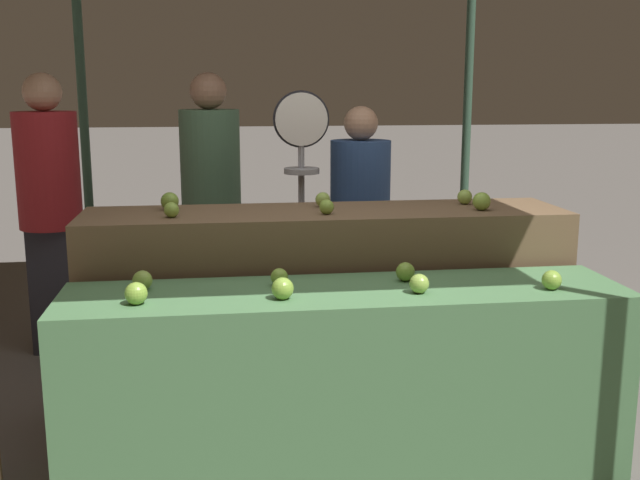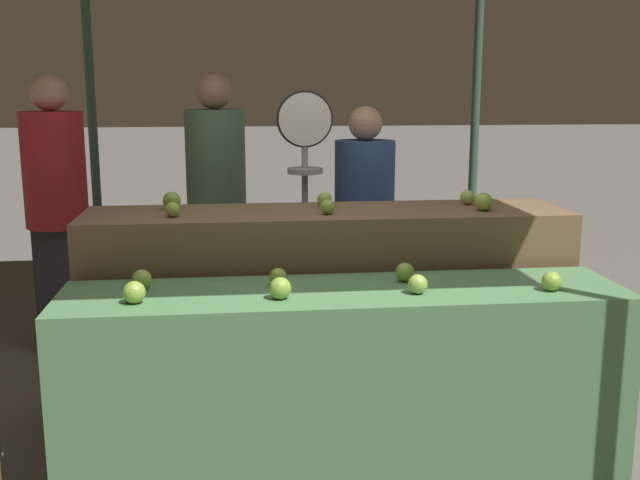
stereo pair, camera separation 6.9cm
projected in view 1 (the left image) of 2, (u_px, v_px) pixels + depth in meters
ground_plane at (345, 477)px, 3.26m from camera, size 60.00×60.00×0.00m
display_counter_front at (346, 386)px, 3.18m from camera, size 2.34×0.55×0.85m
display_counter_back at (326, 317)px, 3.73m from camera, size 2.34×0.55×1.08m
apple_front_0 at (136, 293)px, 2.87m from camera, size 0.09×0.09×0.09m
apple_front_1 at (283, 288)px, 2.94m from camera, size 0.09×0.09×0.09m
apple_front_2 at (419, 284)px, 3.03m from camera, size 0.08×0.08×0.08m
apple_front_3 at (552, 280)px, 3.08m from camera, size 0.08×0.08×0.08m
apple_front_4 at (142, 280)px, 3.07m from camera, size 0.08×0.08×0.08m
apple_front_5 at (279, 277)px, 3.15m from camera, size 0.07×0.07×0.07m
apple_front_6 at (405, 272)px, 3.22m from camera, size 0.08×0.08×0.08m
apple_back_0 at (171, 210)px, 3.42m from camera, size 0.07×0.07×0.07m
apple_back_1 at (327, 207)px, 3.51m from camera, size 0.07×0.07×0.07m
apple_back_2 at (482, 201)px, 3.62m from camera, size 0.09×0.09×0.09m
apple_back_3 at (170, 201)px, 3.63m from camera, size 0.09×0.09×0.09m
apple_back_4 at (323, 200)px, 3.72m from camera, size 0.07×0.07×0.07m
apple_back_5 at (465, 197)px, 3.81m from camera, size 0.08×0.08×0.08m
produce_scale at (302, 169)px, 4.20m from camera, size 0.32×0.20×1.65m
person_vendor_at_scale at (360, 216)px, 4.58m from camera, size 0.45×0.45×1.56m
person_customer_left at (211, 190)px, 4.82m from camera, size 0.45×0.45×1.76m
person_customer_right at (50, 196)px, 4.59m from camera, size 0.47×0.47×1.75m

